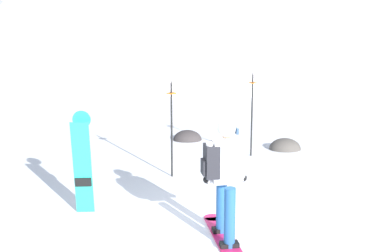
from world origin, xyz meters
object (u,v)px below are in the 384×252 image
at_px(snowboarder_main, 224,177).
at_px(piste_marker_near, 252,108).
at_px(spare_snowboard, 83,163).
at_px(piste_marker_far, 172,122).
at_px(rock_mid, 285,149).
at_px(rock_dark, 187,140).

height_order(snowboarder_main, piste_marker_near, piste_marker_near).
height_order(spare_snowboard, piste_marker_far, piste_marker_far).
bearing_deg(piste_marker_far, snowboarder_main, -77.24).
relative_size(piste_marker_near, rock_mid, 2.53).
height_order(piste_marker_near, piste_marker_far, piste_marker_near).
bearing_deg(piste_marker_near, piste_marker_far, -141.31).
height_order(piste_marker_far, rock_dark, piste_marker_far).
bearing_deg(spare_snowboard, piste_marker_far, 53.28).
height_order(piste_marker_near, rock_dark, piste_marker_near).
distance_m(spare_snowboard, rock_mid, 5.72).
xyz_separation_m(spare_snowboard, rock_mid, (4.14, 3.87, -0.83)).
xyz_separation_m(snowboarder_main, rock_dark, (-0.23, 6.03, -0.92)).
distance_m(snowboarder_main, rock_dark, 6.10).
bearing_deg(snowboarder_main, piste_marker_far, 102.76).
bearing_deg(rock_mid, spare_snowboard, -136.92).
distance_m(piste_marker_near, piste_marker_far, 2.33).
relative_size(piste_marker_far, rock_dark, 2.58).
relative_size(snowboarder_main, rock_dark, 2.47).
distance_m(snowboarder_main, piste_marker_near, 4.56).
xyz_separation_m(spare_snowboard, piste_marker_near, (3.22, 3.33, 0.27)).
relative_size(spare_snowboard, piste_marker_near, 0.85).
bearing_deg(rock_mid, rock_dark, 154.88).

